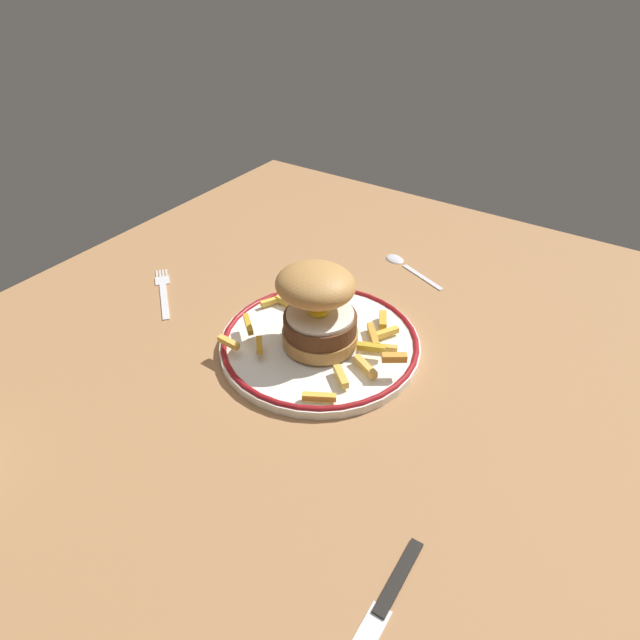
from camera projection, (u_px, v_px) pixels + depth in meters
ground_plane at (319, 370)px, 74.17cm from camera, size 110.24×100.04×4.00cm
dinner_plate at (320, 343)px, 74.41cm from camera, size 26.87×26.87×1.60cm
burger at (318, 305)px, 70.62cm from camera, size 13.61×13.47×10.93cm
fries_pile at (328, 329)px, 74.05cm from camera, size 20.39×24.39×2.96cm
fork at (163, 291)px, 85.78cm from camera, size 10.37×11.87×0.36cm
knife at (380, 611)px, 46.28cm from camera, size 18.03×2.07×0.70cm
spoon at (401, 261)px, 92.83cm from camera, size 6.75×12.91×0.90cm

